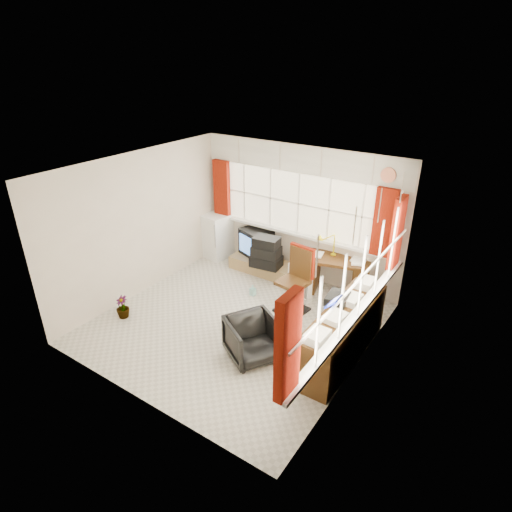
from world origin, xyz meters
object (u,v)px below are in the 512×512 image
Objects in this scene: radiator at (301,286)px; crt_tv at (257,242)px; office_chair at (253,339)px; mini_fridge at (217,235)px; tv_bench at (265,266)px; task_chair at (297,277)px; desk at (336,273)px; desk_lamp at (334,240)px; credenza at (343,333)px.

crt_tv is at bearing 154.32° from radiator.
crt_tv reaches higher than radiator.
office_chair is 3.43m from mini_fridge.
tv_bench is (-1.26, 2.26, -0.19)m from office_chair.
crt_tv is at bearing 6.00° from mini_fridge.
task_chair reaches higher than mini_fridge.
desk_lamp is at bearing 143.63° from desk.
mini_fridge is at bearing 176.35° from tv_bench.
desk is 0.95m from task_chair.
credenza is (0.83, -1.60, 0.02)m from desk.
desk is 0.64× the size of credenza.
radiator is 0.45× the size of tv_bench.
tv_bench is at bearing 146.30° from credenza.
desk is 1.14× the size of task_chair.
office_chair is at bearing -144.17° from credenza.
mini_fridge is at bearing -178.23° from desk_lamp.
credenza is (1.22, -1.05, 0.14)m from radiator.
crt_tv is at bearing 63.28° from office_chair.
office_chair is 0.95× the size of crt_tv.
crt_tv is (-1.74, 0.10, 0.14)m from desk.
radiator is at bearing -23.97° from tv_bench.
office_chair is at bearing -94.66° from desk.
desk is 0.68m from radiator.
task_chair is 2.55m from mini_fridge.
mini_fridge is at bearing 77.81° from office_chair.
desk is at bearing 26.17° from office_chair.
task_chair reaches higher than radiator.
desk is 0.60m from desk_lamp.
credenza reaches higher than radiator.
desk is at bearing 54.51° from radiator.
task_chair is at bearing -19.95° from mini_fridge.
crt_tv is (-0.30, 0.18, 0.39)m from tv_bench.
radiator is (-0.28, -0.63, -0.70)m from desk_lamp.
radiator is 1.16m from tv_bench.
office_chair is 1.10× the size of radiator.
radiator is 1.62m from credenza.
desk_lamp is 0.36× the size of task_chair.
radiator is 2.38m from mini_fridge.
tv_bench is at bearing 59.90° from office_chair.
tv_bench is at bearing -31.40° from crt_tv.
mini_fridge is at bearing 155.61° from credenza.
office_chair is 0.74× the size of mini_fridge.
credenza is 3.88m from mini_fridge.
credenza is (1.14, -0.73, -0.20)m from task_chair.
crt_tv is (-1.63, 0.02, -0.44)m from desk_lamp.
credenza is (0.94, -1.68, -0.56)m from desk_lamp.
credenza is at bearing -60.75° from desk_lamp.
task_chair is (-0.31, -0.87, 0.22)m from desk.
task_chair reaches higher than desk.
crt_tv is 0.78× the size of mini_fridge.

